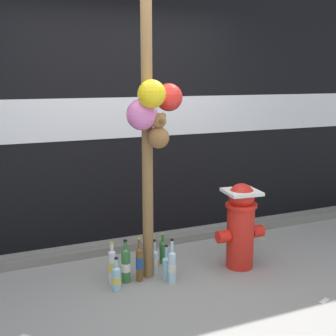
# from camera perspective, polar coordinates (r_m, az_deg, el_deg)

# --- Properties ---
(ground_plane) EXTENTS (14.00, 14.00, 0.00)m
(ground_plane) POSITION_cam_1_polar(r_m,az_deg,el_deg) (3.77, 1.31, -16.36)
(ground_plane) COLOR gray
(building_wall) EXTENTS (10.00, 0.21, 3.09)m
(building_wall) POSITION_cam_1_polar(r_m,az_deg,el_deg) (4.88, -6.84, 8.90)
(building_wall) COLOR black
(building_wall) RESTS_ON ground_plane
(curb_strip) EXTENTS (8.00, 0.12, 0.08)m
(curb_strip) POSITION_cam_1_polar(r_m,az_deg,el_deg) (4.74, -4.70, -9.84)
(curb_strip) COLOR slate
(curb_strip) RESTS_ON ground_plane
(memorial_post) EXTENTS (0.56, 0.45, 2.88)m
(memorial_post) POSITION_cam_1_polar(r_m,az_deg,el_deg) (3.73, -2.18, 9.78)
(memorial_post) COLOR olive
(memorial_post) RESTS_ON ground_plane
(fire_hydrant) EXTENTS (0.48, 0.34, 0.81)m
(fire_hydrant) POSITION_cam_1_polar(r_m,az_deg,el_deg) (4.25, 9.23, -7.04)
(fire_hydrant) COLOR red
(fire_hydrant) RESTS_ON ground_plane
(bottle_0) EXTENTS (0.06, 0.06, 0.29)m
(bottle_0) POSITION_cam_1_polar(r_m,az_deg,el_deg) (4.29, -1.87, -11.00)
(bottle_0) COLOR brown
(bottle_0) RESTS_ON ground_plane
(bottle_1) EXTENTS (0.07, 0.07, 0.38)m
(bottle_1) POSITION_cam_1_polar(r_m,az_deg,el_deg) (3.98, -7.12, -12.24)
(bottle_1) COLOR silver
(bottle_1) RESTS_ON ground_plane
(bottle_2) EXTENTS (0.06, 0.06, 0.40)m
(bottle_2) POSITION_cam_1_polar(r_m,az_deg,el_deg) (4.01, -3.67, -11.99)
(bottle_2) COLOR brown
(bottle_2) RESTS_ON ground_plane
(bottle_3) EXTENTS (0.07, 0.07, 0.31)m
(bottle_3) POSITION_cam_1_polar(r_m,az_deg,el_deg) (4.06, -0.20, -12.41)
(bottle_3) COLOR #93CCE0
(bottle_3) RESTS_ON ground_plane
(bottle_4) EXTENTS (0.07, 0.07, 0.31)m
(bottle_4) POSITION_cam_1_polar(r_m,az_deg,el_deg) (4.18, -1.76, -11.63)
(bottle_4) COLOR #B2DBEA
(bottle_4) RESTS_ON ground_plane
(bottle_5) EXTENTS (0.08, 0.08, 0.29)m
(bottle_5) POSITION_cam_1_polar(r_m,az_deg,el_deg) (3.89, -6.56, -13.72)
(bottle_5) COLOR #93CCE0
(bottle_5) RESTS_ON ground_plane
(bottle_6) EXTENTS (0.06, 0.06, 0.31)m
(bottle_6) POSITION_cam_1_polar(r_m,az_deg,el_deg) (4.36, -0.68, -10.53)
(bottle_6) COLOR #337038
(bottle_6) RESTS_ON ground_plane
(bottle_7) EXTENTS (0.07, 0.07, 0.40)m
(bottle_7) POSITION_cam_1_polar(r_m,az_deg,el_deg) (3.97, 0.51, -12.36)
(bottle_7) COLOR #B2DBEA
(bottle_7) RESTS_ON ground_plane
(bottle_8) EXTENTS (0.08, 0.08, 0.39)m
(bottle_8) POSITION_cam_1_polar(r_m,az_deg,el_deg) (4.00, -5.38, -12.14)
(bottle_8) COLOR #337038
(bottle_8) RESTS_ON ground_plane
(litter_0) EXTENTS (0.08, 0.08, 0.01)m
(litter_0) POSITION_cam_1_polar(r_m,az_deg,el_deg) (5.12, 11.92, -8.84)
(litter_0) COLOR tan
(litter_0) RESTS_ON ground_plane
(litter_1) EXTENTS (0.12, 0.08, 0.01)m
(litter_1) POSITION_cam_1_polar(r_m,az_deg,el_deg) (3.95, 19.28, -15.63)
(litter_1) COLOR silver
(litter_1) RESTS_ON ground_plane
(litter_3) EXTENTS (0.08, 0.08, 0.01)m
(litter_3) POSITION_cam_1_polar(r_m,az_deg,el_deg) (4.23, -2.21, -13.08)
(litter_3) COLOR tan
(litter_3) RESTS_ON ground_plane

